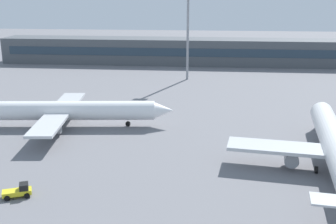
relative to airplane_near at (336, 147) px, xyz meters
name	(u,v)px	position (x,y,z in m)	size (l,w,h in m)	color
ground_plane	(149,126)	(-30.39, 17.27, -3.42)	(400.00, 400.00, 0.00)	slate
terminal_building	(177,51)	(-30.39, 89.30, 1.09)	(125.00, 12.13, 9.00)	#4C5156
airplane_near	(336,147)	(0.00, 0.00, 0.00)	(31.79, 45.28, 11.20)	silver
airplane_mid	(66,111)	(-46.30, 15.63, -0.25)	(42.04, 29.45, 10.39)	white
baggage_tug_yellow	(19,191)	(-42.98, -13.01, -2.62)	(3.90, 2.86, 1.75)	yellow
floodlight_tower_west	(188,23)	(-25.16, 62.43, 13.02)	(3.20, 0.80, 28.74)	gray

